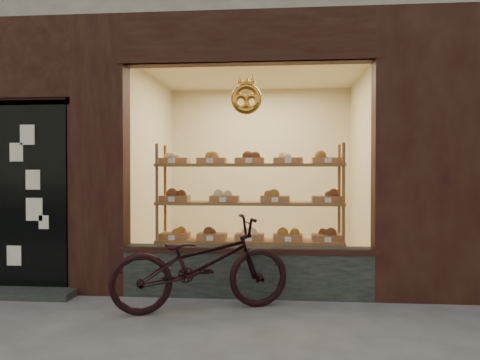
# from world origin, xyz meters

# --- Properties ---
(display_shelf) EXTENTS (2.20, 0.45, 1.70)m
(display_shelf) POSITION_xyz_m (0.45, 2.55, 0.87)
(display_shelf) COLOR brown
(display_shelf) RESTS_ON ground
(bicycle) EXTENTS (1.87, 1.16, 0.93)m
(bicycle) POSITION_xyz_m (0.04, 1.57, 0.46)
(bicycle) COLOR black
(bicycle) RESTS_ON ground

